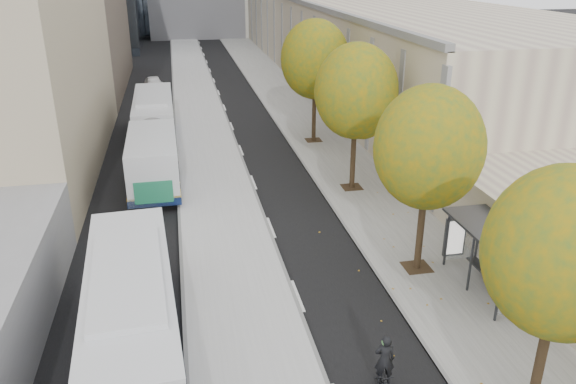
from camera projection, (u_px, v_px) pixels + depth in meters
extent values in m
cube|color=#A9A9A9|center=(203.00, 130.00, 41.74)|extent=(4.25, 150.00, 0.15)
cube|color=gray|center=(308.00, 125.00, 43.20)|extent=(4.75, 150.00, 0.08)
cube|color=tan|center=(344.00, 27.00, 70.01)|extent=(18.00, 92.00, 8.00)
cube|color=#383A3F|center=(493.00, 231.00, 20.74)|extent=(1.90, 4.40, 0.10)
cylinder|color=#383A3F|center=(499.00, 291.00, 19.30)|extent=(0.10, 0.10, 2.40)
cube|color=silver|center=(505.00, 258.00, 21.35)|extent=(0.04, 4.00, 2.10)
cylinder|color=#2E2014|center=(540.00, 363.00, 15.32)|extent=(0.28, 0.28, 3.11)
sphere|color=#2D581F|center=(563.00, 253.00, 14.01)|extent=(4.00, 4.00, 4.00)
cylinder|color=#2E2014|center=(420.00, 232.00, 22.54)|extent=(0.28, 0.28, 3.24)
sphere|color=#2D581F|center=(429.00, 148.00, 21.18)|extent=(4.20, 4.20, 4.20)
cylinder|color=#2E2014|center=(353.00, 159.00, 30.67)|extent=(0.28, 0.28, 3.38)
sphere|color=#2D581F|center=(356.00, 91.00, 29.24)|extent=(4.40, 4.40, 4.40)
cylinder|color=#2E2014|center=(314.00, 116.00, 38.79)|extent=(0.28, 0.28, 3.51)
sphere|color=#2D581F|center=(315.00, 59.00, 37.31)|extent=(4.60, 4.60, 4.60)
cube|color=silver|center=(154.00, 134.00, 35.84)|extent=(2.86, 18.06, 3.00)
cube|color=black|center=(153.00, 126.00, 35.63)|extent=(2.91, 17.34, 1.04)
cube|color=#1C6D4A|center=(151.00, 192.00, 27.84)|extent=(1.90, 0.09, 1.16)
imported|color=black|center=(383.00, 380.00, 16.35)|extent=(0.74, 1.66, 0.96)
imported|color=black|center=(385.00, 359.00, 16.06)|extent=(0.65, 0.49, 1.62)
sphere|color=#4F9548|center=(386.00, 342.00, 15.83)|extent=(0.25, 0.25, 0.25)
imported|color=white|center=(154.00, 84.00, 54.23)|extent=(2.02, 4.22, 1.39)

